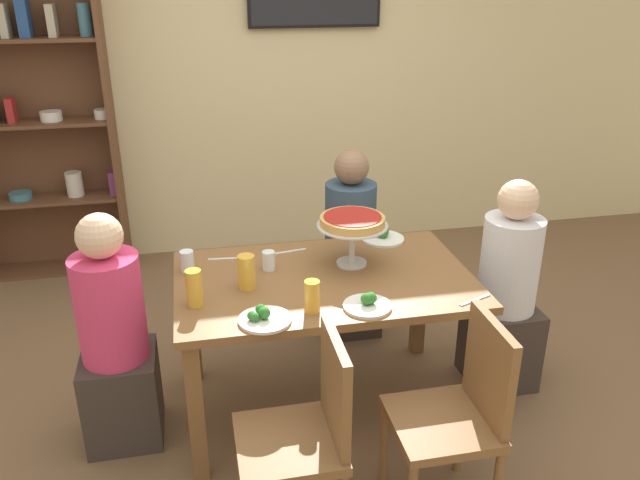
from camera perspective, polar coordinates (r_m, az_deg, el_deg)
ground_plane at (r=3.43m, az=0.35°, el=-14.46°), size 12.00×12.00×0.00m
rear_partition at (r=4.93m, az=-5.18°, el=15.04°), size 8.00×0.12×2.80m
dining_table at (r=3.08m, az=0.38°, el=-4.99°), size 1.40×0.89×0.74m
bookshelf at (r=4.89m, az=-24.59°, el=9.82°), size 1.10×0.30×2.21m
diner_head_east at (r=3.49m, az=16.23°, el=-5.19°), size 0.34×0.34×1.15m
diner_far_right at (r=3.84m, az=2.67°, el=-1.47°), size 0.34×0.34×1.15m
diner_head_west at (r=3.10m, az=-17.79°, el=-9.20°), size 0.34×0.34×1.15m
chair_near_left at (r=2.52m, az=-1.19°, el=-16.53°), size 0.40×0.40×0.87m
chair_near_right at (r=2.67m, az=12.34°, el=-14.58°), size 0.40×0.40×0.87m
deep_dish_pizza_stand at (r=3.08m, az=2.92°, el=1.44°), size 0.35×0.35×0.25m
salad_plate_near_diner at (r=2.68m, az=-5.11°, el=-6.93°), size 0.22×0.22×0.07m
salad_plate_far_diner at (r=2.77m, az=4.29°, el=-5.70°), size 0.21×0.21×0.07m
salad_plate_spare at (r=3.46m, az=5.62°, el=0.40°), size 0.23×0.23×0.07m
beer_glass_amber_tall at (r=2.71m, az=-0.71°, el=-5.06°), size 0.07×0.07×0.14m
beer_glass_amber_short at (r=2.81m, az=-11.18°, el=-4.24°), size 0.07×0.07×0.17m
beer_glass_amber_spare at (r=2.92m, az=-6.59°, el=-2.88°), size 0.08×0.08×0.16m
water_glass_clear_near at (r=3.13m, az=-11.81°, el=-1.88°), size 0.07×0.07×0.11m
water_glass_clear_far at (r=3.10m, az=-4.61°, el=-1.86°), size 0.06×0.06×0.09m
cutlery_fork_near at (r=3.25m, az=-8.41°, el=-1.66°), size 0.18×0.04×0.00m
cutlery_knife_near at (r=2.91m, az=13.69°, el=-5.24°), size 0.17×0.08×0.00m
cutlery_fork_far at (r=3.30m, az=-2.76°, el=-1.04°), size 0.18×0.04×0.00m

